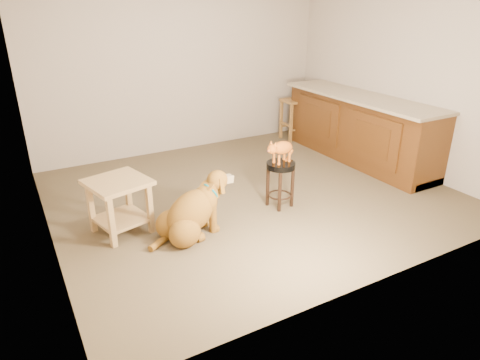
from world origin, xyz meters
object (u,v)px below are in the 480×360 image
padded_stool (280,175)px  tabby_kitten (281,149)px  side_table (119,198)px  wood_stool (293,119)px  golden_retriever (191,213)px

padded_stool → tabby_kitten: size_ratio=1.15×
padded_stool → side_table: side_table is taller
wood_stool → tabby_kitten: bearing=-129.1°
padded_stool → wood_stool: wood_stool is taller
tabby_kitten → golden_retriever: bearing=176.4°
side_table → golden_retriever: size_ratio=0.65×
padded_stool → tabby_kitten: 0.31m
side_table → golden_retriever: 0.72m
padded_stool → wood_stool: bearing=51.0°
side_table → golden_retriever: (0.58, -0.41, -0.13)m
wood_stool → golden_retriever: wood_stool is taller
padded_stool → side_table: (-1.71, 0.28, -0.00)m
wood_stool → golden_retriever: (-2.73, -2.11, -0.10)m
golden_retriever → tabby_kitten: size_ratio=2.22×
golden_retriever → tabby_kitten: tabby_kitten is taller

